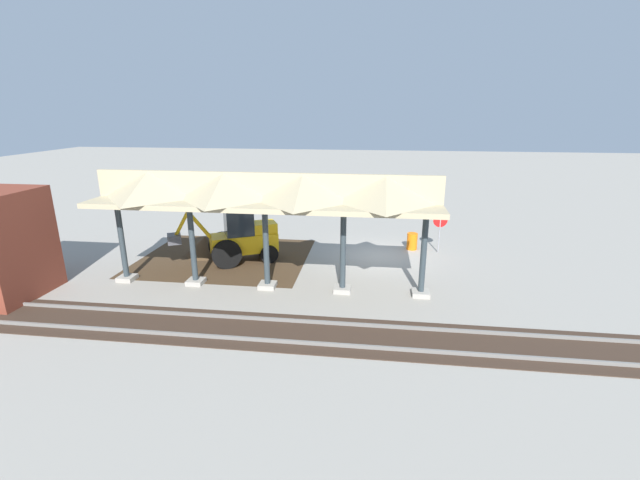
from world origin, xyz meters
TOP-DOWN VIEW (x-y plane):
  - ground_plane at (0.00, 0.00)m, footprint 120.00×120.00m
  - dirt_work_zone at (7.90, 1.21)m, footprint 8.35×7.00m
  - platform_canopy at (4.80, 4.72)m, footprint 13.99×3.20m
  - rail_tracks at (0.00, 8.41)m, footprint 60.00×2.58m
  - stop_sign at (-3.04, -1.01)m, footprint 0.75×0.17m
  - backhoe at (6.86, 1.70)m, footprint 5.06×3.37m
  - dirt_mound at (9.08, 0.79)m, footprint 4.51×4.51m
  - traffic_barrel at (-1.70, -1.36)m, footprint 0.56×0.56m

SIDE VIEW (x-z plane):
  - ground_plane at x=0.00m, z-range 0.00..0.00m
  - dirt_mound at x=9.08m, z-range -0.95..0.95m
  - dirt_work_zone at x=7.90m, z-range 0.00..0.01m
  - rail_tracks at x=0.00m, z-range -0.05..0.10m
  - traffic_barrel at x=-1.70m, z-range 0.00..0.90m
  - backhoe at x=6.86m, z-range -0.14..2.68m
  - stop_sign at x=-3.04m, z-range 0.46..2.61m
  - platform_canopy at x=4.80m, z-range 1.70..6.60m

